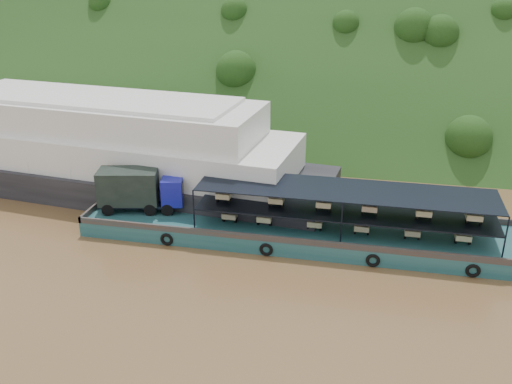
# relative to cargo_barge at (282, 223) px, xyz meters

# --- Properties ---
(ground) EXTENTS (160.00, 160.00, 0.00)m
(ground) POSITION_rel_cargo_barge_xyz_m (-0.40, -1.78, -1.19)
(ground) COLOR brown
(ground) RESTS_ON ground
(hillside) EXTENTS (140.00, 39.60, 39.60)m
(hillside) POSITION_rel_cargo_barge_xyz_m (-0.40, 34.22, -1.19)
(hillside) COLOR #173613
(hillside) RESTS_ON ground
(cargo_barge) EXTENTS (35.00, 7.18, 4.80)m
(cargo_barge) POSITION_rel_cargo_barge_xyz_m (0.00, 0.00, 0.00)
(cargo_barge) COLOR #15464A
(cargo_barge) RESTS_ON ground
(passenger_ferry) EXTENTS (45.88, 15.85, 9.10)m
(passenger_ferry) POSITION_rel_cargo_barge_xyz_m (-18.97, 6.91, 2.75)
(passenger_ferry) COLOR black
(passenger_ferry) RESTS_ON ground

